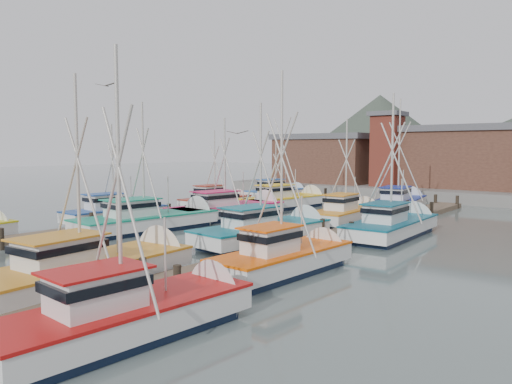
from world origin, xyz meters
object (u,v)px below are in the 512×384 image
Objects in this scene: lookout_tower at (387,148)px; boat_12 at (288,200)px; boat_4 at (155,220)px; boat_8 at (233,209)px; boat_1 at (97,268)px.

boat_12 is (-2.69, -16.23, -4.86)m from lookout_tower.
boat_4 is at bearing -94.70° from lookout_tower.
lookout_tower is at bearing 93.00° from boat_8.
boat_1 is 13.81m from boat_4.
boat_1 is at bearing -56.72° from boat_8.
boat_8 is at bearing -95.36° from lookout_tower.
lookout_tower reaches higher than boat_4.
boat_12 is (-0.38, 8.32, 0.01)m from boat_8.
lookout_tower reaches higher than boat_8.
boat_8 is (0.35, 7.77, -0.00)m from boat_4.
lookout_tower is 17.15m from boat_12.
boat_8 is (-2.30, -24.55, -4.87)m from lookout_tower.
boat_4 is at bearing 126.29° from boat_1.
boat_12 reaches higher than boat_1.
boat_12 reaches higher than boat_4.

